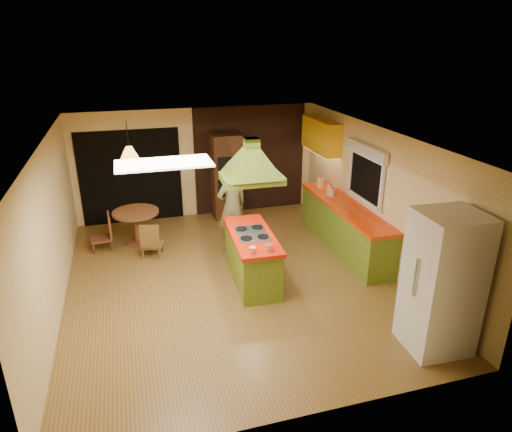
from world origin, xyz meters
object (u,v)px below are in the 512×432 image
object	(u,v)px
wall_oven	(226,176)
dining_table	(136,221)
refrigerator	(442,283)
canister_large	(320,183)
man	(232,207)
kitchen_island	(252,257)

from	to	relation	value
wall_oven	dining_table	size ratio (longest dim) A/B	2.11
refrigerator	wall_oven	world-z (taller)	refrigerator
dining_table	canister_large	distance (m)	3.93
man	wall_oven	bearing A→B (deg)	-122.53
refrigerator	canister_large	bearing A→B (deg)	90.46
kitchen_island	canister_large	bearing A→B (deg)	45.08
man	canister_large	xyz separation A→B (m)	(2.10, 0.64, 0.10)
kitchen_island	dining_table	xyz separation A→B (m)	(-1.84, 2.11, 0.04)
man	kitchen_island	bearing A→B (deg)	69.02
wall_oven	canister_large	distance (m)	2.17
wall_oven	refrigerator	bearing A→B (deg)	-73.53
refrigerator	kitchen_island	bearing A→B (deg)	130.54
man	canister_large	world-z (taller)	man
refrigerator	wall_oven	bearing A→B (deg)	109.14
refrigerator	wall_oven	size ratio (longest dim) A/B	1.00
wall_oven	kitchen_island	bearing A→B (deg)	-94.93
man	dining_table	world-z (taller)	man
kitchen_island	canister_large	size ratio (longest dim) A/B	8.76
kitchen_island	wall_oven	xyz separation A→B (m)	(0.25, 3.07, 0.53)
wall_oven	dining_table	distance (m)	2.35
canister_large	wall_oven	bearing A→B (deg)	146.00
dining_table	wall_oven	bearing A→B (deg)	24.74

